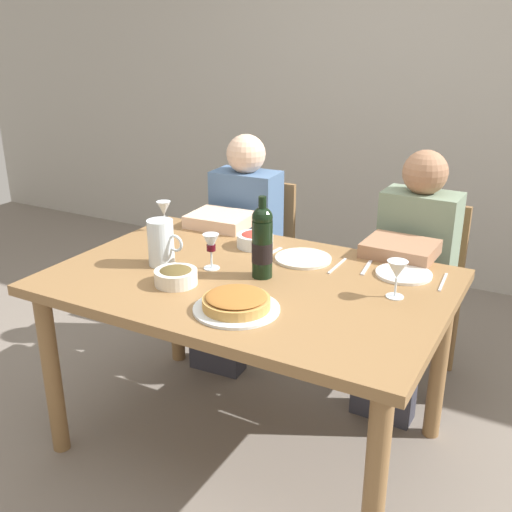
% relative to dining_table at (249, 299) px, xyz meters
% --- Properties ---
extents(ground_plane, '(8.00, 8.00, 0.00)m').
position_rel_dining_table_xyz_m(ground_plane, '(0.00, 0.00, -0.67)').
color(ground_plane, slate).
extents(back_wall, '(8.00, 0.10, 2.80)m').
position_rel_dining_table_xyz_m(back_wall, '(0.00, 2.19, 0.73)').
color(back_wall, '#B2ADA3').
rests_on(back_wall, ground).
extents(dining_table, '(1.50, 1.00, 0.76)m').
position_rel_dining_table_xyz_m(dining_table, '(0.00, 0.00, 0.00)').
color(dining_table, olive).
rests_on(dining_table, ground).
extents(wine_bottle, '(0.08, 0.08, 0.32)m').
position_rel_dining_table_xyz_m(wine_bottle, '(0.04, 0.03, 0.23)').
color(wine_bottle, black).
rests_on(wine_bottle, dining_table).
extents(water_pitcher, '(0.16, 0.11, 0.19)m').
position_rel_dining_table_xyz_m(water_pitcher, '(-0.37, -0.05, 0.17)').
color(water_pitcher, silver).
rests_on(water_pitcher, dining_table).
extents(baked_tart, '(0.30, 0.30, 0.06)m').
position_rel_dining_table_xyz_m(baked_tart, '(0.11, -0.27, 0.12)').
color(baked_tart, silver).
rests_on(baked_tart, dining_table).
extents(salad_bowl, '(0.16, 0.16, 0.07)m').
position_rel_dining_table_xyz_m(salad_bowl, '(-0.15, 0.32, 0.13)').
color(salad_bowl, silver).
rests_on(salad_bowl, dining_table).
extents(olive_bowl, '(0.16, 0.16, 0.07)m').
position_rel_dining_table_xyz_m(olive_bowl, '(-0.21, -0.19, 0.13)').
color(olive_bowl, silver).
rests_on(olive_bowl, dining_table).
extents(wine_glass_left_diner, '(0.07, 0.07, 0.14)m').
position_rel_dining_table_xyz_m(wine_glass_left_diner, '(-0.63, 0.31, 0.20)').
color(wine_glass_left_diner, silver).
rests_on(wine_glass_left_diner, dining_table).
extents(wine_glass_right_diner, '(0.07, 0.07, 0.14)m').
position_rel_dining_table_xyz_m(wine_glass_right_diner, '(-0.17, 0.01, 0.19)').
color(wine_glass_right_diner, silver).
rests_on(wine_glass_right_diner, dining_table).
extents(wine_glass_centre, '(0.07, 0.07, 0.14)m').
position_rel_dining_table_xyz_m(wine_glass_centre, '(0.54, 0.09, 0.19)').
color(wine_glass_centre, silver).
rests_on(wine_glass_centre, dining_table).
extents(dinner_plate_left_setting, '(0.23, 0.23, 0.01)m').
position_rel_dining_table_xyz_m(dinner_plate_left_setting, '(0.11, 0.27, 0.10)').
color(dinner_plate_left_setting, silver).
rests_on(dinner_plate_left_setting, dining_table).
extents(dinner_plate_right_setting, '(0.22, 0.22, 0.01)m').
position_rel_dining_table_xyz_m(dinner_plate_right_setting, '(0.52, 0.31, 0.10)').
color(dinner_plate_right_setting, white).
rests_on(dinner_plate_right_setting, dining_table).
extents(fork_left_setting, '(0.03, 0.16, 0.00)m').
position_rel_dining_table_xyz_m(fork_left_setting, '(-0.04, 0.27, 0.09)').
color(fork_left_setting, silver).
rests_on(fork_left_setting, dining_table).
extents(knife_left_setting, '(0.01, 0.18, 0.00)m').
position_rel_dining_table_xyz_m(knife_left_setting, '(0.26, 0.27, 0.09)').
color(knife_left_setting, silver).
rests_on(knife_left_setting, dining_table).
extents(knife_right_setting, '(0.02, 0.18, 0.00)m').
position_rel_dining_table_xyz_m(knife_right_setting, '(0.67, 0.31, 0.09)').
color(knife_right_setting, silver).
rests_on(knife_right_setting, dining_table).
extents(spoon_right_setting, '(0.03, 0.16, 0.00)m').
position_rel_dining_table_xyz_m(spoon_right_setting, '(0.37, 0.31, 0.09)').
color(spoon_right_setting, silver).
rests_on(spoon_right_setting, dining_table).
extents(chair_left, '(0.42, 0.42, 0.87)m').
position_rel_dining_table_xyz_m(chair_left, '(-0.45, 0.90, -0.17)').
color(chair_left, olive).
rests_on(chair_left, ground).
extents(diner_left, '(0.35, 0.52, 1.16)m').
position_rel_dining_table_xyz_m(diner_left, '(-0.44, 0.66, -0.05)').
color(diner_left, '#4C6B93').
rests_on(diner_left, ground).
extents(chair_right, '(0.41, 0.41, 0.87)m').
position_rel_dining_table_xyz_m(chair_right, '(0.45, 0.91, -0.17)').
color(chair_right, olive).
rests_on(chair_right, ground).
extents(diner_right, '(0.35, 0.51, 1.16)m').
position_rel_dining_table_xyz_m(diner_right, '(0.45, 0.68, -0.05)').
color(diner_right, gray).
rests_on(diner_right, ground).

